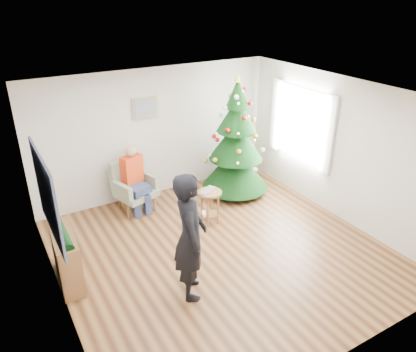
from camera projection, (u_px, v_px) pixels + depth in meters
floor at (221, 251)px, 6.71m from camera, size 5.00×5.00×0.00m
ceiling at (224, 96)px, 5.60m from camera, size 5.00×5.00×0.00m
wall_back at (156, 133)px, 8.11m from camera, size 5.00×0.00×5.00m
wall_front at (350, 270)px, 4.20m from camera, size 5.00×0.00×5.00m
wall_left at (51, 224)px, 5.01m from camera, size 0.00×5.00×5.00m
wall_right at (340, 150)px, 7.30m from camera, size 0.00×5.00×5.00m
window_panel at (301, 124)px, 7.98m from camera, size 0.04×1.30×1.40m
curtains at (300, 125)px, 7.96m from camera, size 0.05×1.75×1.50m
christmas_tree at (236, 142)px, 8.17m from camera, size 1.37×1.37×2.48m
stool at (210, 207)px, 7.36m from camera, size 0.43×0.43×0.64m
laptop at (210, 191)px, 7.22m from camera, size 0.42×0.37×0.03m
armchair at (134, 192)px, 7.84m from camera, size 0.86×0.83×0.99m
seated_person at (135, 178)px, 7.68m from camera, size 0.49×0.64×1.29m
standing_man at (190, 237)px, 5.43m from camera, size 0.66×0.79×1.86m
game_controller at (204, 214)px, 5.36m from camera, size 0.08×0.13×0.04m
console at (67, 258)px, 5.88m from camera, size 0.37×1.02×0.80m
garland at (62, 233)px, 5.70m from camera, size 0.14×0.90×0.14m
tapestry at (47, 196)px, 5.16m from camera, size 0.03×1.50×1.15m
framed_picture at (145, 108)px, 7.75m from camera, size 0.52×0.05×0.42m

